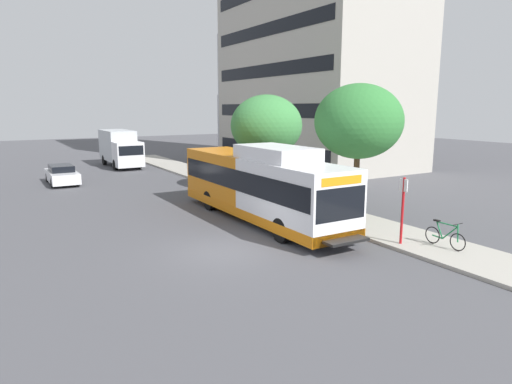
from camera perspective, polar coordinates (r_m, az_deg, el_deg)
ground_plane at (r=24.31m, az=-12.35°, el=-2.26°), size 120.00×120.00×0.00m
sidewalk_curb at (r=25.62m, az=4.12°, el=-1.21°), size 3.00×56.00×0.14m
transit_bus at (r=21.34m, az=0.52°, el=0.87°), size 2.58×12.25×3.65m
bus_stop_sign_pole at (r=18.10m, az=18.08°, el=-1.64°), size 0.10×0.36×2.60m
bicycle_parked at (r=18.49m, az=22.81°, el=-5.17°), size 0.52×1.76×1.02m
street_tree_near_stop at (r=22.13m, az=12.85°, el=8.68°), size 4.18×4.18×6.32m
street_tree_mid_block at (r=28.34m, az=1.32°, el=8.41°), size 4.46×4.46×5.97m
parked_car_far_lane at (r=34.59m, az=-23.36°, el=2.05°), size 1.80×4.50×1.33m
box_truck_background at (r=42.75m, az=-16.84°, el=5.42°), size 2.32×7.01×3.25m
lattice_comm_tower at (r=53.35m, az=-4.38°, el=15.40°), size 1.10×1.10×29.22m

